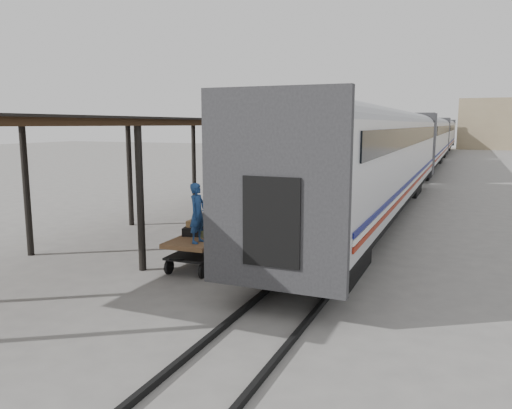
{
  "coord_description": "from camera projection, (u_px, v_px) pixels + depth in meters",
  "views": [
    {
      "loc": [
        6.65,
        -12.97,
        3.95
      ],
      "look_at": [
        1.22,
        -0.1,
        1.7
      ],
      "focal_mm": 35.0,
      "sensor_mm": 36.0,
      "label": 1
    }
  ],
  "objects": [
    {
      "name": "building_left",
      "position": [
        372.0,
        129.0,
        92.92
      ],
      "size": [
        12.0,
        8.0,
        6.0
      ],
      "primitive_type": "cube",
      "color": "tan",
      "rests_on": "ground"
    },
    {
      "name": "pedestrian",
      "position": [
        290.0,
        175.0,
        31.67
      ],
      "size": [
        0.92,
        0.47,
        1.52
      ],
      "primitive_type": "imported",
      "rotation": [
        0.0,
        0.0,
        3.03
      ],
      "color": "black",
      "rests_on": "ground"
    },
    {
      "name": "rails",
      "position": [
        424.0,
        168.0,
        44.66
      ],
      "size": [
        1.54,
        150.0,
        0.12
      ],
      "color": "black",
      "rests_on": "ground"
    },
    {
      "name": "porter",
      "position": [
        198.0,
        213.0,
        13.05
      ],
      "size": [
        0.4,
        0.59,
        1.59
      ],
      "primitive_type": "imported",
      "rotation": [
        0.0,
        0.0,
        1.54
      ],
      "color": "navy",
      "rests_on": "baggage_cart"
    },
    {
      "name": "train",
      "position": [
        425.0,
        139.0,
        44.06
      ],
      "size": [
        3.45,
        76.01,
        4.01
      ],
      "color": "silver",
      "rests_on": "ground"
    },
    {
      "name": "suitcase_stack",
      "position": [
        206.0,
        228.0,
        14.2
      ],
      "size": [
        1.19,
        1.09,
        0.56
      ],
      "rotation": [
        0.0,
        0.0,
        0.03
      ],
      "color": "#3A3A3D",
      "rests_on": "baggage_cart"
    },
    {
      "name": "canopy",
      "position": [
        324.0,
        124.0,
        37.47
      ],
      "size": [
        4.9,
        64.3,
        4.15
      ],
      "color": "#422B19",
      "rests_on": "ground"
    },
    {
      "name": "luggage_tug",
      "position": [
        313.0,
        178.0,
        31.84
      ],
      "size": [
        1.25,
        1.59,
        1.23
      ],
      "rotation": [
        0.0,
        0.0,
        0.33
      ],
      "color": "maroon",
      "rests_on": "ground"
    },
    {
      "name": "ground",
      "position": [
        220.0,
        257.0,
        14.98
      ],
      "size": [
        160.0,
        160.0,
        0.0
      ],
      "primitive_type": "plane",
      "color": "slate",
      "rests_on": "ground"
    },
    {
      "name": "baggage_cart",
      "position": [
        202.0,
        244.0,
        13.9
      ],
      "size": [
        1.32,
        2.44,
        0.86
      ],
      "rotation": [
        0.0,
        0.0,
        0.03
      ],
      "color": "brown",
      "rests_on": "ground"
    }
  ]
}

